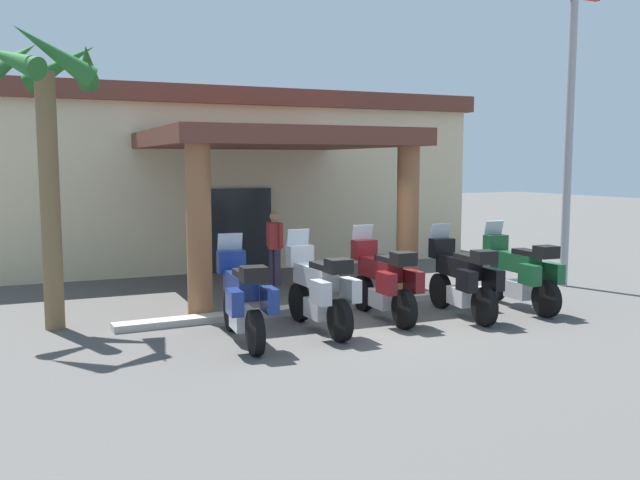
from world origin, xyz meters
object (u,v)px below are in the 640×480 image
at_px(motorcycle_maroon, 384,280).
at_px(motorcycle_black, 462,278).
at_px(motorcycle_blue, 243,298).
at_px(motel_building, 206,176).
at_px(motorcycle_green, 520,272).
at_px(roadside_sign, 572,63).
at_px(palm_tree_roadside, 47,109).
at_px(pedestrian, 275,243).
at_px(motorcycle_silver, 319,289).

xyz_separation_m(motorcycle_maroon, motorcycle_black, (1.38, -0.43, 0.00)).
bearing_deg(motorcycle_black, motorcycle_blue, 97.42).
relative_size(motel_building, motorcycle_green, 6.49).
distance_m(motorcycle_green, roadside_sign, 5.16).
xyz_separation_m(motel_building, palm_tree_roadside, (-4.92, -7.48, 1.26)).
relative_size(motel_building, motorcycle_black, 6.50).
height_order(motorcycle_maroon, pedestrian, pedestrian).
distance_m(motorcycle_silver, pedestrian, 4.34).
xyz_separation_m(motorcycle_black, pedestrian, (-1.78, 4.41, 0.26)).
bearing_deg(motel_building, motorcycle_maroon, -85.10).
relative_size(motorcycle_maroon, motorcycle_black, 1.00).
xyz_separation_m(motel_building, motorcycle_green, (3.09, -9.70, -1.65)).
bearing_deg(motorcycle_silver, roadside_sign, -78.17).
bearing_deg(palm_tree_roadside, pedestrian, 24.03).
height_order(pedestrian, roadside_sign, roadside_sign).
relative_size(motorcycle_maroon, motorcycle_green, 1.00).
bearing_deg(motorcycle_blue, pedestrian, -21.67).
bearing_deg(motorcycle_black, pedestrian, 29.97).
xyz_separation_m(motorcycle_green, roadside_sign, (2.62, 1.47, 4.19)).
bearing_deg(motorcycle_silver, pedestrian, -12.18).
xyz_separation_m(motel_building, motorcycle_blue, (-2.43, -9.69, -1.65)).
relative_size(motel_building, motorcycle_maroon, 6.49).
relative_size(motorcycle_maroon, pedestrian, 1.33).
distance_m(motorcycle_blue, motorcycle_maroon, 2.79).
xyz_separation_m(motorcycle_silver, motorcycle_maroon, (1.38, 0.24, 0.00)).
height_order(motorcycle_silver, motorcycle_green, same).
distance_m(motel_building, motorcycle_green, 10.31).
bearing_deg(pedestrian, motorcycle_black, 93.92).
bearing_deg(motorcycle_maroon, motorcycle_blue, 102.05).
height_order(motorcycle_green, palm_tree_roadside, palm_tree_roadside).
bearing_deg(motorcycle_silver, motorcycle_green, -91.37).
bearing_deg(motorcycle_black, motorcycle_green, -80.57).
bearing_deg(motorcycle_blue, motorcycle_maroon, -75.25).
relative_size(motorcycle_maroon, palm_tree_roadside, 0.45).
relative_size(motorcycle_blue, motorcycle_silver, 1.00).
bearing_deg(motorcycle_maroon, motorcycle_black, -103.54).
distance_m(motel_building, palm_tree_roadside, 9.04).
distance_m(motel_building, motorcycle_silver, 9.74).
bearing_deg(motorcycle_maroon, motorcycle_green, -94.30).
distance_m(motorcycle_black, motorcycle_green, 1.38).
bearing_deg(motorcycle_maroon, pedestrian, 9.72).
bearing_deg(motel_building, roadside_sign, -52.38).
height_order(motorcycle_silver, pedestrian, pedestrian).
height_order(motorcycle_green, pedestrian, pedestrian).
distance_m(pedestrian, roadside_sign, 7.57).
bearing_deg(pedestrian, motorcycle_green, 107.77).
xyz_separation_m(motorcycle_blue, palm_tree_roadside, (-2.49, 2.21, 2.91)).
relative_size(motorcycle_black, roadside_sign, 0.30).
distance_m(motel_building, roadside_sign, 10.34).
height_order(motorcycle_maroon, palm_tree_roadside, palm_tree_roadside).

